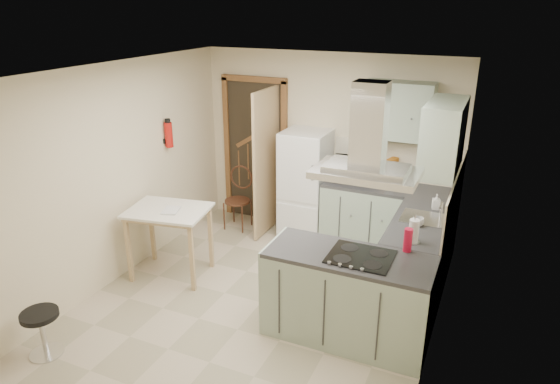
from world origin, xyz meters
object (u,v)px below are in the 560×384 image
at_px(drop_leaf_table, 171,242).
at_px(stool, 43,333).
at_px(fridge, 305,185).
at_px(peninsula, 348,297).
at_px(extractor_hood, 366,173).
at_px(bentwood_chair, 237,201).
at_px(microwave, 354,170).

height_order(drop_leaf_table, stool, drop_leaf_table).
relative_size(fridge, peninsula, 0.97).
height_order(extractor_hood, stool, extractor_hood).
height_order(fridge, peninsula, fridge).
distance_m(extractor_hood, stool, 3.30).
xyz_separation_m(fridge, stool, (-1.26, -3.39, -0.52)).
distance_m(peninsula, drop_leaf_table, 2.29).
height_order(fridge, bentwood_chair, fridge).
bearing_deg(fridge, peninsula, -58.26).
bearing_deg(bentwood_chair, peninsula, -40.46).
bearing_deg(extractor_hood, stool, -151.42).
distance_m(fridge, peninsula, 2.35).
bearing_deg(extractor_hood, drop_leaf_table, 172.79).
distance_m(peninsula, stool, 2.87).
bearing_deg(fridge, stool, -110.45).
bearing_deg(bentwood_chair, microwave, 5.70).
relative_size(peninsula, extractor_hood, 1.72).
bearing_deg(fridge, microwave, 1.38).
height_order(peninsula, stool, peninsula).
height_order(fridge, extractor_hood, extractor_hood).
distance_m(fridge, bentwood_chair, 1.04).
distance_m(extractor_hood, drop_leaf_table, 2.72).
xyz_separation_m(peninsula, extractor_hood, (0.10, 0.00, 1.27)).
bearing_deg(microwave, peninsula, -82.55).
bearing_deg(microwave, extractor_hood, -79.92).
xyz_separation_m(fridge, extractor_hood, (1.32, -1.98, 0.97)).
bearing_deg(bentwood_chair, extractor_hood, -39.21).
bearing_deg(stool, extractor_hood, 28.58).
xyz_separation_m(fridge, peninsula, (1.22, -1.98, -0.30)).
height_order(extractor_hood, drop_leaf_table, extractor_hood).
relative_size(drop_leaf_table, bentwood_chair, 1.10).
bearing_deg(drop_leaf_table, extractor_hood, -17.15).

